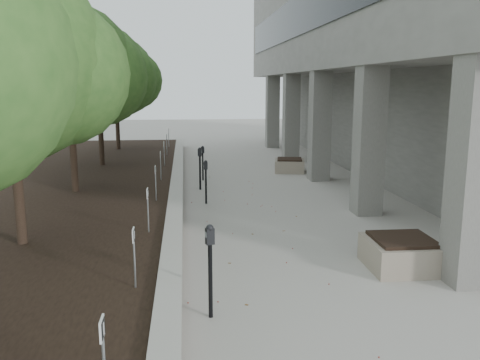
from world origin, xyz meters
TOP-DOWN VIEW (x-y plane):
  - ground at (0.00, 0.00)m, footprint 90.00×90.00m
  - retaining_wall at (-1.82, 9.00)m, footprint 0.39×26.00m
  - planting_bed at (-5.50, 9.00)m, footprint 7.00×26.00m
  - crabapple_tree_2 at (-4.80, 3.00)m, footprint 4.60×4.00m
  - crabapple_tree_3 at (-4.80, 8.00)m, footprint 4.60×4.00m
  - crabapple_tree_4 at (-4.80, 13.00)m, footprint 4.60×4.00m
  - crabapple_tree_5 at (-4.80, 18.00)m, footprint 4.60×4.00m
  - parking_sign_2 at (-2.35, 0.50)m, footprint 0.04×0.22m
  - parking_sign_3 at (-2.35, 3.50)m, footprint 0.04×0.22m
  - parking_sign_4 at (-2.35, 6.50)m, footprint 0.04×0.22m
  - parking_sign_5 at (-2.35, 9.50)m, footprint 0.04×0.22m
  - parking_sign_6 at (-2.35, 12.50)m, footprint 0.04×0.22m
  - parking_sign_7 at (-2.35, 15.50)m, footprint 0.04×0.22m
  - parking_sign_8 at (-2.35, 18.50)m, footprint 0.04×0.22m
  - parking_meter_2 at (-1.20, 0.17)m, footprint 0.17×0.14m
  - parking_meter_3 at (-0.94, 7.63)m, footprint 0.13×0.10m
  - parking_meter_4 at (-1.05, 9.71)m, footprint 0.16×0.13m
  - parking_meter_5 at (-0.90, 11.36)m, footprint 0.15×0.12m
  - planter_front at (2.59, 1.85)m, footprint 1.35×1.35m
  - planter_back at (2.69, 12.86)m, footprint 1.38×1.38m
  - berry_scatter at (-0.10, 5.00)m, footprint 3.30×14.10m

SIDE VIEW (x-z plane):
  - ground at x=0.00m, z-range 0.00..0.00m
  - berry_scatter at x=-0.10m, z-range 0.00..0.02m
  - planting_bed at x=-5.50m, z-range 0.00..0.40m
  - retaining_wall at x=-1.82m, z-range 0.00..0.50m
  - planter_back at x=2.69m, z-range 0.00..0.55m
  - planter_front at x=2.59m, z-range 0.00..0.62m
  - parking_meter_5 at x=-0.90m, z-range 0.00..1.29m
  - parking_meter_3 at x=-0.94m, z-range 0.00..1.32m
  - parking_meter_4 at x=-1.05m, z-range 0.00..1.45m
  - parking_meter_2 at x=-1.20m, z-range 0.00..1.47m
  - parking_sign_2 at x=-2.35m, z-range 0.40..1.36m
  - parking_sign_3 at x=-2.35m, z-range 0.40..1.36m
  - parking_sign_4 at x=-2.35m, z-range 0.40..1.36m
  - parking_sign_5 at x=-2.35m, z-range 0.40..1.36m
  - parking_sign_6 at x=-2.35m, z-range 0.40..1.36m
  - parking_sign_7 at x=-2.35m, z-range 0.40..1.36m
  - parking_sign_8 at x=-2.35m, z-range 0.40..1.36m
  - crabapple_tree_2 at x=-4.80m, z-range 0.40..5.84m
  - crabapple_tree_3 at x=-4.80m, z-range 0.40..5.84m
  - crabapple_tree_4 at x=-4.80m, z-range 0.40..5.84m
  - crabapple_tree_5 at x=-4.80m, z-range 0.40..5.84m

